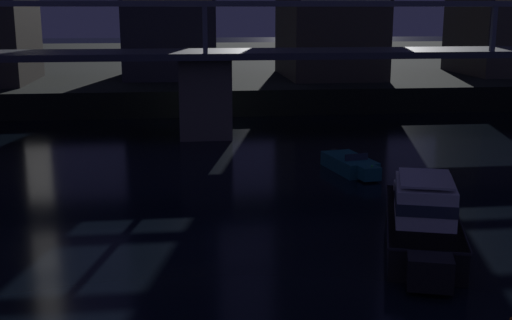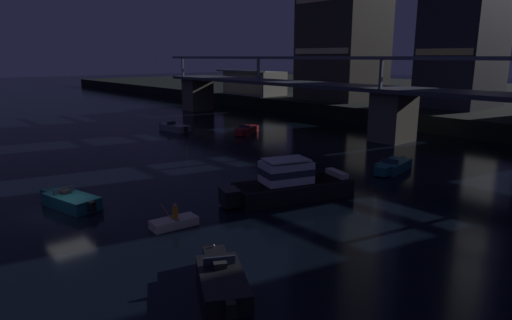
{
  "view_description": "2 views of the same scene",
  "coord_description": "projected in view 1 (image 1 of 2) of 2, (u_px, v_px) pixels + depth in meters",
  "views": [
    {
      "loc": [
        -1.86,
        -10.72,
        8.87
      ],
      "look_at": [
        1.56,
        17.95,
        2.21
      ],
      "focal_mm": 46.16,
      "sensor_mm": 36.0,
      "label": 1
    },
    {
      "loc": [
        27.27,
        -8.08,
        9.36
      ],
      "look_at": [
        1.02,
        14.55,
        1.22
      ],
      "focal_mm": 31.0,
      "sensor_mm": 36.0,
      "label": 2
    }
  ],
  "objects": [
    {
      "name": "river_bridge",
      "position": [
        204.0,
        73.0,
        46.18
      ],
      "size": [
        84.9,
        6.4,
        9.38
      ],
      "color": "#605B51",
      "rests_on": "ground"
    },
    {
      "name": "speedboat_mid_center",
      "position": [
        351.0,
        165.0,
        36.55
      ],
      "size": [
        2.51,
        5.22,
        1.16
      ],
      "color": "#196066",
      "rests_on": "ground"
    },
    {
      "name": "far_riverbank",
      "position": [
        190.0,
        65.0,
        93.38
      ],
      "size": [
        240.0,
        80.0,
        2.2
      ],
      "primitive_type": "cube",
      "color": "black",
      "rests_on": "ground"
    },
    {
      "name": "cabin_cruiser_near_left",
      "position": [
        423.0,
        220.0,
        24.94
      ],
      "size": [
        4.98,
        9.34,
        2.79
      ],
      "color": "black",
      "rests_on": "ground"
    }
  ]
}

